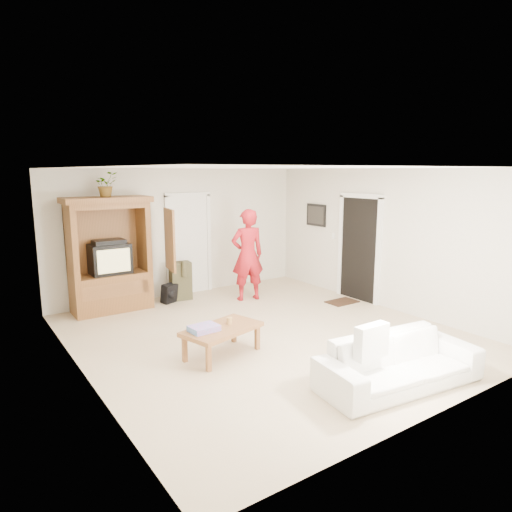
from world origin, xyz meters
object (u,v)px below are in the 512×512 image
Objects in this scene: armoire at (111,262)px; sofa at (399,362)px; coffee_table at (222,331)px; man at (247,255)px.

armoire reaches higher than sofa.
coffee_table is at bearing 130.26° from sofa.
sofa is 1.66× the size of coffee_table.
sofa is at bearing -69.27° from armoire.
sofa is 2.38m from coffee_table.
armoire is 1.15× the size of man.
coffee_table is (0.59, -3.00, -0.55)m from armoire.
man reaches higher than sofa.
man is at bearing -18.63° from armoire.
armoire is 2.59m from man.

